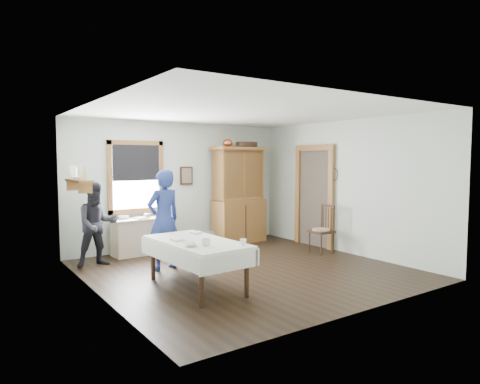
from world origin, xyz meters
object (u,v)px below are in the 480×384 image
Objects in this scene: dining_table at (197,264)px; pail at (209,241)px; china_hutch at (239,195)px; figure_dark at (97,227)px; woman_blue at (164,223)px; work_counter at (144,236)px; wicker_basket at (224,241)px; spindle_chair at (321,229)px.

dining_table is 5.83× the size of pail.
china_hutch is 3.40m from figure_dark.
china_hutch reaches higher than pail.
woman_blue is at bearing 87.07° from dining_table.
dining_table is (-2.53, -2.60, -0.74)m from china_hutch.
work_counter reaches higher than wicker_basket.
woman_blue is at bearing -148.86° from wicker_basket.
pail reaches higher than wicker_basket.
woman_blue is (-2.01, -1.21, 0.71)m from wicker_basket.
dining_table is at bearing -123.95° from pail.
wicker_basket is 2.98m from figure_dark.
china_hutch is at bearing 11.47° from wicker_basket.
spindle_chair is 3.23× the size of pail.
woman_blue is (-0.17, -1.36, 0.44)m from work_counter.
spindle_chair is at bearing 160.19° from woman_blue.
china_hutch is at bearing 8.58° from figure_dark.
wicker_basket is (0.50, 0.16, -0.06)m from pail.
china_hutch is 1.36× the size of woman_blue.
work_counter is 1.44m from woman_blue.
china_hutch reaches higher than wicker_basket.
spindle_chair is 2.22m from wicker_basket.
woman_blue is 1.26m from figure_dark.
china_hutch is 1.11m from wicker_basket.
spindle_chair reaches higher than pail.
work_counter is 4.19× the size of pail.
spindle_chair is at bearing 11.63° from dining_table.
work_counter is 0.72× the size of dining_table.
china_hutch reaches higher than figure_dark.
woman_blue is (-2.47, -1.31, -0.29)m from china_hutch.
pail is at bearing -153.84° from woman_blue.
wicker_basket is at bearing -7.43° from work_counter.
woman_blue is at bearing -145.15° from pail.
dining_table is at bearing -67.86° from figure_dark.
wicker_basket is at bearing -170.62° from china_hutch.
dining_table is 2.84m from pail.
work_counter reaches higher than dining_table.
china_hutch reaches higher than woman_blue.
china_hutch is (2.29, -0.05, 0.73)m from work_counter.
figure_dark is (-2.40, -0.16, 0.54)m from pail.
china_hutch reaches higher than spindle_chair.
woman_blue is at bearing -43.65° from figure_dark.
spindle_chair is (0.71, -1.93, -0.60)m from china_hutch.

